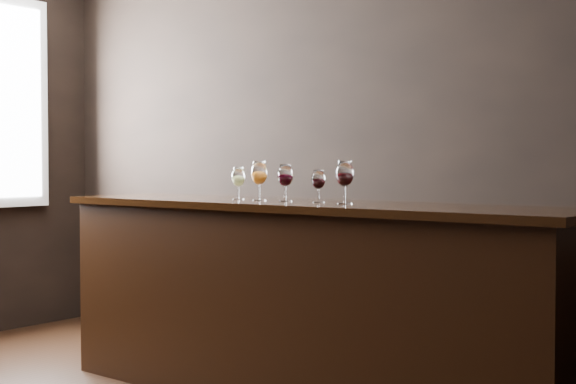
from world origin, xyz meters
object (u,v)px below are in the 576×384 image
Objects in this scene: glass_red_a at (285,176)px; glass_red_c at (345,175)px; back_bar_shelf at (397,305)px; glass_white at (238,178)px; glass_amber at (259,174)px; glass_red_b at (319,180)px; bar_counter at (302,307)px.

glass_red_c is at bearing -1.72° from glass_red_a.
back_bar_shelf is 1.17m from glass_white.
glass_amber is 0.19m from glass_red_a.
glass_amber is 1.08× the size of glass_red_a.
glass_red_c reaches higher than glass_red_a.
glass_white is at bearing -178.86° from glass_red_b.
glass_red_a is at bearing -0.49° from glass_amber.
glass_red_c is (0.39, -0.01, 0.01)m from glass_red_a.
bar_counter is at bearing 175.73° from glass_red_c.
glass_red_c is (0.07, -0.64, 0.75)m from back_bar_shelf.
back_bar_shelf is 14.30× the size of glass_white.
glass_red_c is at bearing -3.42° from glass_white.
glass_red_b is (0.19, 0.04, -0.02)m from glass_red_a.
bar_counter is 0.70m from glass_red_a.
glass_red_a is at bearing -173.95° from bar_counter.
bar_counter is 1.14× the size of back_bar_shelf.
back_bar_shelf is 12.06× the size of glass_amber.
glass_red_b is at bearing 1.14° from glass_white.
glass_red_c reaches higher than bar_counter.
glass_amber reaches higher than glass_white.
glass_red_b is at bearing -102.60° from back_bar_shelf.
glass_red_c is (0.20, -0.06, 0.03)m from glass_red_b.
glass_white reaches higher than glass_red_b.
back_bar_shelf is 15.21× the size of glass_red_b.
bar_counter is 0.68m from glass_red_b.
glass_red_b is at bearing 23.36° from bar_counter.
glass_red_b reaches higher than bar_counter.
glass_white reaches higher than bar_counter.
back_bar_shelf is at bearing 77.40° from glass_red_b.
glass_red_c is (0.58, -0.01, -0.00)m from glass_amber.
glass_white is 0.84× the size of glass_red_c.
glass_red_a reaches higher than bar_counter.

